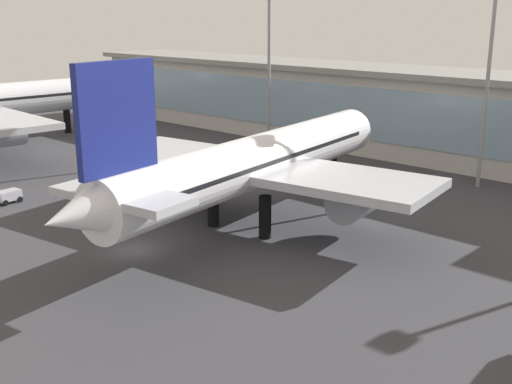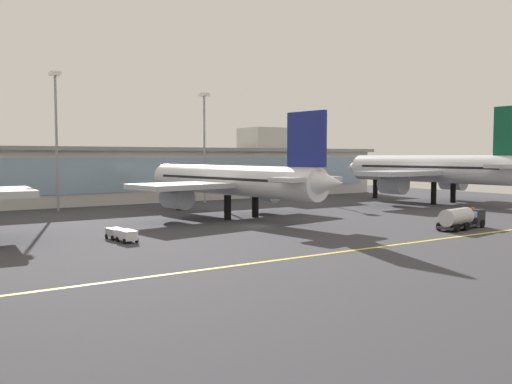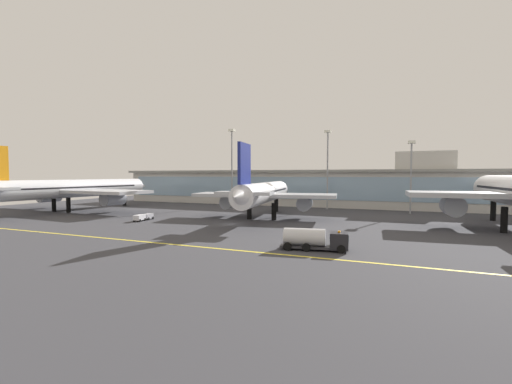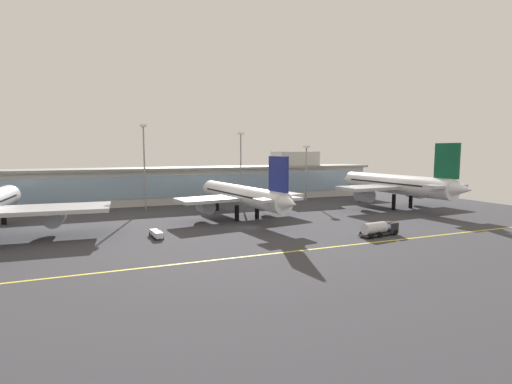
{
  "view_description": "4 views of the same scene",
  "coord_description": "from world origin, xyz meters",
  "px_view_note": "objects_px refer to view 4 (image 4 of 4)",
  "views": [
    {
      "loc": [
        41.33,
        -29.44,
        19.14
      ],
      "look_at": [
        7.73,
        6.58,
        5.17
      ],
      "focal_mm": 44.54,
      "sensor_mm": 36.0,
      "label": 1
    },
    {
      "loc": [
        -42.11,
        -63.71,
        9.98
      ],
      "look_at": [
        1.61,
        2.81,
        4.63
      ],
      "focal_mm": 38.08,
      "sensor_mm": 36.0,
      "label": 2
    },
    {
      "loc": [
        32.22,
        -63.68,
        10.15
      ],
      "look_at": [
        0.86,
        11.35,
        6.14
      ],
      "focal_mm": 24.37,
      "sensor_mm": 36.0,
      "label": 3
    },
    {
      "loc": [
        -30.44,
        -79.31,
        17.23
      ],
      "look_at": [
        5.64,
        9.53,
        6.91
      ],
      "focal_mm": 26.9,
      "sensor_mm": 36.0,
      "label": 4
    }
  ],
  "objects_px": {
    "airliner_near_right": "(242,196)",
    "apron_light_mast_west": "(144,155)",
    "airliner_far_right": "(395,185)",
    "baggage_tug_near": "(156,234)",
    "fuel_tanker_truck": "(380,228)",
    "apron_light_mast_east": "(241,157)",
    "apron_light_mast_centre": "(306,164)"
  },
  "relations": [
    {
      "from": "apron_light_mast_centre",
      "to": "apron_light_mast_east",
      "type": "height_order",
      "value": "apron_light_mast_east"
    },
    {
      "from": "baggage_tug_near",
      "to": "fuel_tanker_truck",
      "type": "bearing_deg",
      "value": 64.1
    },
    {
      "from": "fuel_tanker_truck",
      "to": "apron_light_mast_centre",
      "type": "height_order",
      "value": "apron_light_mast_centre"
    },
    {
      "from": "airliner_far_right",
      "to": "apron_light_mast_centre",
      "type": "bearing_deg",
      "value": 33.08
    },
    {
      "from": "fuel_tanker_truck",
      "to": "baggage_tug_near",
      "type": "height_order",
      "value": "fuel_tanker_truck"
    },
    {
      "from": "apron_light_mast_east",
      "to": "apron_light_mast_west",
      "type": "bearing_deg",
      "value": -177.09
    },
    {
      "from": "airliner_near_right",
      "to": "airliner_far_right",
      "type": "distance_m",
      "value": 49.57
    },
    {
      "from": "airliner_far_right",
      "to": "apron_light_mast_east",
      "type": "xyz_separation_m",
      "value": [
        -40.06,
        26.99,
        8.17
      ]
    },
    {
      "from": "airliner_far_right",
      "to": "baggage_tug_near",
      "type": "xyz_separation_m",
      "value": [
        -72.89,
        -14.23,
        -6.25
      ]
    },
    {
      "from": "apron_light_mast_west",
      "to": "apron_light_mast_centre",
      "type": "xyz_separation_m",
      "value": [
        53.07,
        -2.01,
        -3.29
      ]
    },
    {
      "from": "baggage_tug_near",
      "to": "apron_light_mast_west",
      "type": "distance_m",
      "value": 42.59
    },
    {
      "from": "airliner_near_right",
      "to": "apron_light_mast_east",
      "type": "xyz_separation_m",
      "value": [
        9.5,
        26.89,
        9.34
      ]
    },
    {
      "from": "fuel_tanker_truck",
      "to": "apron_light_mast_west",
      "type": "bearing_deg",
      "value": 117.45
    },
    {
      "from": "airliner_far_right",
      "to": "fuel_tanker_truck",
      "type": "relative_size",
      "value": 5.3
    },
    {
      "from": "fuel_tanker_truck",
      "to": "apron_light_mast_east",
      "type": "relative_size",
      "value": 0.4
    },
    {
      "from": "airliner_near_right",
      "to": "apron_light_mast_west",
      "type": "xyz_separation_m",
      "value": [
        -21.16,
        25.33,
        10.27
      ]
    },
    {
      "from": "apron_light_mast_west",
      "to": "apron_light_mast_centre",
      "type": "bearing_deg",
      "value": -2.17
    },
    {
      "from": "airliner_near_right",
      "to": "apron_light_mast_centre",
      "type": "relative_size",
      "value": 2.46
    },
    {
      "from": "fuel_tanker_truck",
      "to": "baggage_tug_near",
      "type": "xyz_separation_m",
      "value": [
        -42.52,
        15.33,
        -0.72
      ]
    },
    {
      "from": "baggage_tug_near",
      "to": "apron_light_mast_centre",
      "type": "height_order",
      "value": "apron_light_mast_centre"
    },
    {
      "from": "airliner_far_right",
      "to": "apron_light_mast_west",
      "type": "height_order",
      "value": "apron_light_mast_west"
    },
    {
      "from": "apron_light_mast_centre",
      "to": "airliner_near_right",
      "type": "bearing_deg",
      "value": -143.84
    },
    {
      "from": "airliner_near_right",
      "to": "baggage_tug_near",
      "type": "bearing_deg",
      "value": 113.08
    },
    {
      "from": "apron_light_mast_west",
      "to": "fuel_tanker_truck",
      "type": "bearing_deg",
      "value": -53.74
    },
    {
      "from": "airliner_far_right",
      "to": "apron_light_mast_east",
      "type": "distance_m",
      "value": 48.99
    },
    {
      "from": "baggage_tug_near",
      "to": "airliner_far_right",
      "type": "bearing_deg",
      "value": 94.98
    },
    {
      "from": "fuel_tanker_truck",
      "to": "apron_light_mast_west",
      "type": "relative_size",
      "value": 0.37
    },
    {
      "from": "apron_light_mast_west",
      "to": "baggage_tug_near",
      "type": "bearing_deg",
      "value": -93.15
    },
    {
      "from": "airliner_far_right",
      "to": "apron_light_mast_west",
      "type": "xyz_separation_m",
      "value": [
        -70.71,
        25.43,
        9.1
      ]
    },
    {
      "from": "apron_light_mast_centre",
      "to": "fuel_tanker_truck",
      "type": "bearing_deg",
      "value": -103.51
    },
    {
      "from": "airliner_near_right",
      "to": "apron_light_mast_west",
      "type": "distance_m",
      "value": 34.57
    },
    {
      "from": "baggage_tug_near",
      "to": "apron_light_mast_east",
      "type": "distance_m",
      "value": 54.64
    }
  ]
}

